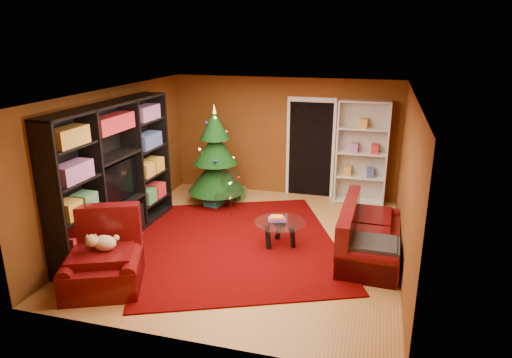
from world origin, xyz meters
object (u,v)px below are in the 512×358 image
(sofa, at_px, (371,230))
(media_unit, at_px, (114,174))
(gift_box_teal, at_px, (214,199))
(white_bookshelf, at_px, (362,153))
(acrylic_chair, at_px, (227,195))
(gift_box_red, at_px, (228,195))
(gift_box_green, at_px, (238,193))
(coffee_table, at_px, (280,233))
(rug, at_px, (237,243))
(christmas_tree, at_px, (215,156))
(armchair, at_px, (102,259))
(dog, at_px, (105,243))

(sofa, bearing_deg, media_unit, 98.93)
(media_unit, height_order, gift_box_teal, media_unit)
(white_bookshelf, height_order, acrylic_chair, white_bookshelf)
(gift_box_teal, relative_size, acrylic_chair, 0.40)
(gift_box_red, bearing_deg, acrylic_chair, -71.97)
(gift_box_green, xyz_separation_m, coffee_table, (1.39, -2.04, 0.10))
(media_unit, bearing_deg, rug, 12.31)
(gift_box_green, bearing_deg, christmas_tree, -139.34)
(media_unit, relative_size, gift_box_teal, 9.87)
(gift_box_red, distance_m, armchair, 3.97)
(armchair, xyz_separation_m, sofa, (3.65, 2.02, -0.01))
(white_bookshelf, bearing_deg, media_unit, -142.89)
(gift_box_green, height_order, coffee_table, coffee_table)
(gift_box_teal, height_order, dog, dog)
(gift_box_red, xyz_separation_m, dog, (-0.52, -3.85, 0.56))
(christmas_tree, xyz_separation_m, coffee_table, (1.77, -1.71, -0.81))
(gift_box_green, bearing_deg, media_unit, -119.11)
(white_bookshelf, bearing_deg, gift_box_teal, -160.37)
(coffee_table, bearing_deg, armchair, -137.64)
(gift_box_red, distance_m, white_bookshelf, 3.02)
(white_bookshelf, relative_size, coffee_table, 2.58)
(christmas_tree, relative_size, dog, 5.36)
(media_unit, bearing_deg, sofa, 9.04)
(armchair, xyz_separation_m, dog, (0.03, 0.07, 0.22))
(gift_box_red, bearing_deg, gift_box_green, 20.43)
(christmas_tree, distance_m, armchair, 3.74)
(gift_box_teal, relative_size, sofa, 0.16)
(gift_box_red, xyz_separation_m, coffee_table, (1.61, -1.95, 0.13))
(christmas_tree, distance_m, acrylic_chair, 0.93)
(sofa, height_order, coffee_table, sofa)
(gift_box_red, xyz_separation_m, acrylic_chair, (0.25, -0.78, 0.29))
(christmas_tree, xyz_separation_m, white_bookshelf, (2.96, 0.83, 0.05))
(gift_box_red, bearing_deg, media_unit, -115.96)
(christmas_tree, relative_size, sofa, 1.05)
(media_unit, height_order, dog, media_unit)
(dog, bearing_deg, white_bookshelf, 30.36)
(dog, height_order, coffee_table, dog)
(rug, height_order, christmas_tree, christmas_tree)
(armchair, xyz_separation_m, coffee_table, (2.15, 1.96, -0.22))
(media_unit, relative_size, gift_box_red, 15.33)
(rug, relative_size, armchair, 3.40)
(gift_box_green, xyz_separation_m, gift_box_red, (-0.22, -0.08, -0.03))
(armchair, distance_m, dog, 0.23)
(white_bookshelf, bearing_deg, acrylic_chair, -152.01)
(gift_box_red, distance_m, dog, 3.93)
(gift_box_green, relative_size, sofa, 0.13)
(media_unit, distance_m, armchair, 1.78)
(media_unit, distance_m, gift_box_green, 3.08)
(coffee_table, bearing_deg, dog, -138.25)
(white_bookshelf, distance_m, sofa, 2.58)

